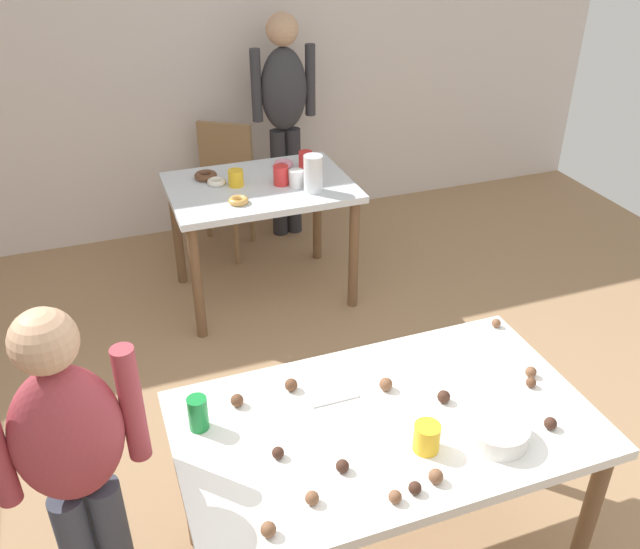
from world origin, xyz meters
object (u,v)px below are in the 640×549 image
object	(u,v)px
chair_far_table	(222,181)
person_girl_near	(76,466)
soda_can	(198,413)
mixing_bowl	(497,432)
dining_table_near	(385,439)
dining_table_far	(261,201)
person_adult_far	(284,108)
pitcher_far	(313,174)

from	to	relation	value
chair_far_table	person_girl_near	size ratio (longest dim) A/B	0.65
soda_can	mixing_bowl	bearing A→B (deg)	-23.41
person_girl_near	chair_far_table	bearing A→B (deg)	68.89
dining_table_near	dining_table_far	distance (m)	2.06
chair_far_table	person_girl_near	world-z (taller)	person_girl_near
person_girl_near	mixing_bowl	bearing A→B (deg)	-13.27
dining_table_near	person_girl_near	distance (m)	0.99
dining_table_far	person_girl_near	xyz separation A→B (m)	(-1.12, -1.96, 0.15)
dining_table_near	mixing_bowl	distance (m)	0.38
dining_table_far	dining_table_near	bearing A→B (deg)	-93.92
mixing_bowl	soda_can	size ratio (longest dim) A/B	1.63
person_adult_far	pitcher_far	world-z (taller)	person_adult_far
dining_table_far	soda_can	xyz separation A→B (m)	(-0.73, -1.88, 0.17)
chair_far_table	soda_can	size ratio (longest dim) A/B	7.13
dining_table_near	dining_table_far	size ratio (longest dim) A/B	1.31
mixing_bowl	pitcher_far	size ratio (longest dim) A/B	0.93
person_girl_near	person_adult_far	distance (m)	3.12
mixing_bowl	soda_can	xyz separation A→B (m)	(-0.88, 0.38, 0.03)
dining_table_near	dining_table_far	world-z (taller)	same
dining_table_near	soda_can	size ratio (longest dim) A/B	11.40
dining_table_near	soda_can	bearing A→B (deg)	163.30
mixing_bowl	pitcher_far	distance (m)	2.06
mixing_bowl	dining_table_near	bearing A→B (deg)	144.99
dining_table_near	person_girl_near	world-z (taller)	person_girl_near
dining_table_near	dining_table_far	bearing A→B (deg)	86.08
soda_can	person_girl_near	bearing A→B (deg)	-167.74
person_adult_far	pitcher_far	xyz separation A→B (m)	(-0.14, -0.97, -0.08)
dining_table_far	person_girl_near	distance (m)	2.26
dining_table_near	mixing_bowl	world-z (taller)	mixing_bowl
chair_far_table	person_adult_far	xyz separation A→B (m)	(0.47, 0.04, 0.44)
dining_table_near	pitcher_far	xyz separation A→B (m)	(0.40, 1.85, 0.20)
dining_table_near	chair_far_table	world-z (taller)	chair_far_table
chair_far_table	dining_table_near	bearing A→B (deg)	-91.28
mixing_bowl	soda_can	world-z (taller)	soda_can
dining_table_far	pitcher_far	distance (m)	0.39
soda_can	person_adult_far	bearing A→B (deg)	66.92
dining_table_near	person_adult_far	bearing A→B (deg)	79.23
dining_table_near	mixing_bowl	xyz separation A→B (m)	(0.29, -0.21, 0.12)
dining_table_far	mixing_bowl	bearing A→B (deg)	-86.12
dining_table_near	chair_far_table	xyz separation A→B (m)	(0.06, 2.78, -0.16)
dining_table_far	soda_can	distance (m)	2.02
person_adult_far	mixing_bowl	size ratio (longest dim) A/B	7.87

